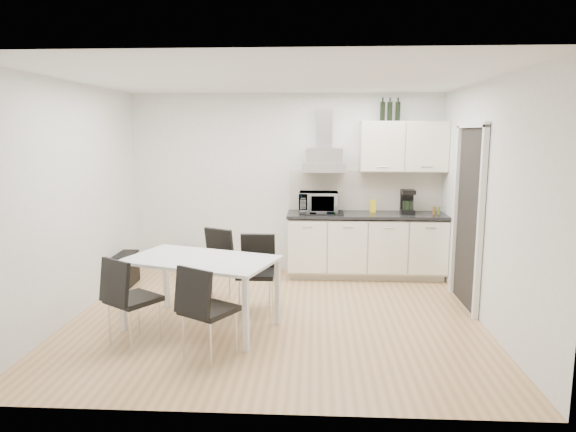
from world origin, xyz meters
name	(u,v)px	position (x,y,z in m)	size (l,w,h in m)	color
ground	(276,317)	(0.00, 0.00, 0.00)	(4.50, 4.50, 0.00)	tan
wall_back	(286,184)	(0.00, 2.00, 1.30)	(4.50, 0.10, 2.60)	white
wall_front	(253,241)	(0.00, -2.00, 1.30)	(4.50, 0.10, 2.60)	white
wall_left	(72,201)	(-2.25, 0.00, 1.30)	(0.10, 4.00, 2.60)	white
wall_right	(487,204)	(2.25, 0.00, 1.30)	(0.10, 4.00, 2.60)	white
ceiling	(275,79)	(0.00, 0.00, 2.60)	(4.50, 4.50, 0.00)	white
doorway	(467,218)	(2.21, 0.55, 1.05)	(0.08, 1.04, 2.10)	white
kitchenette	(368,219)	(1.18, 1.73, 0.83)	(2.22, 0.64, 2.52)	beige
dining_table	(201,265)	(-0.76, -0.33, 0.68)	(1.71, 1.30, 0.75)	white
chair_far_left	(210,267)	(-0.84, 0.49, 0.44)	(0.44, 0.50, 0.88)	black
chair_far_right	(256,275)	(-0.24, 0.17, 0.44)	(0.44, 0.50, 0.88)	black
chair_near_left	(134,300)	(-1.32, -0.79, 0.44)	(0.44, 0.50, 0.88)	black
chair_near_right	(209,311)	(-0.53, -1.05, 0.44)	(0.44, 0.50, 0.88)	black
guitar_amp	(126,269)	(-2.12, 1.11, 0.22)	(0.24, 0.53, 0.43)	black
floor_speaker	(188,260)	(-1.46, 1.90, 0.16)	(0.19, 0.17, 0.32)	black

